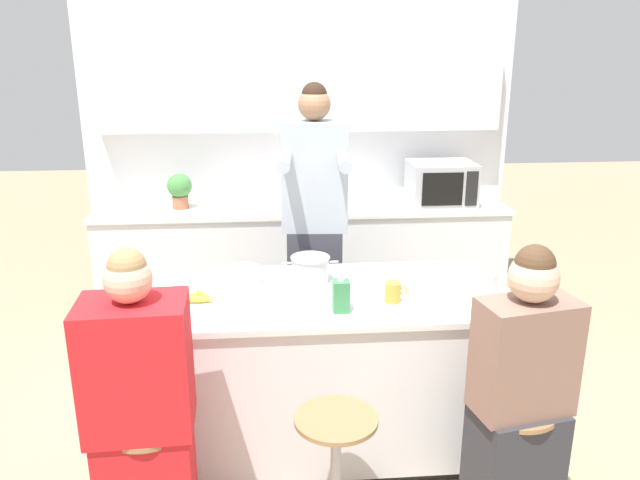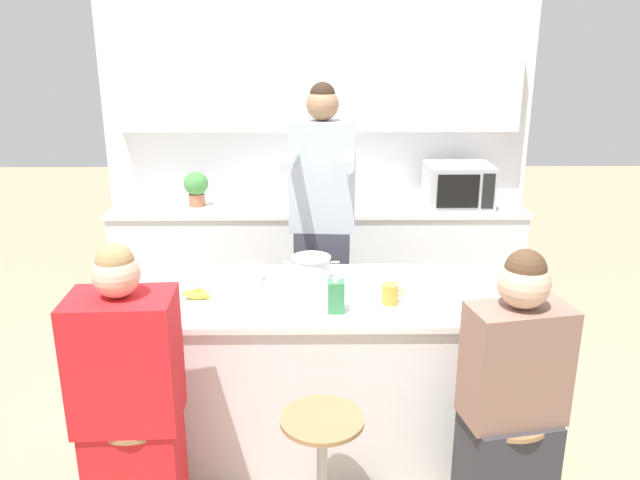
# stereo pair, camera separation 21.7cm
# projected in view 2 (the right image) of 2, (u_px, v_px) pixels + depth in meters

# --- Properties ---
(ground_plane) EXTENTS (16.00, 16.00, 0.00)m
(ground_plane) POSITION_uv_depth(u_px,v_px,m) (320.00, 442.00, 3.40)
(ground_plane) COLOR tan
(wall_back) EXTENTS (3.27, 0.22, 2.70)m
(wall_back) POSITION_uv_depth(u_px,v_px,m) (317.00, 117.00, 4.74)
(wall_back) COLOR white
(wall_back) RESTS_ON ground_plane
(back_counter) EXTENTS (3.04, 0.61, 0.92)m
(back_counter) POSITION_uv_depth(u_px,v_px,m) (318.00, 263.00, 4.79)
(back_counter) COLOR silver
(back_counter) RESTS_ON ground_plane
(kitchen_island) EXTENTS (1.91, 0.84, 0.88)m
(kitchen_island) POSITION_uv_depth(u_px,v_px,m) (320.00, 369.00, 3.27)
(kitchen_island) COLOR black
(kitchen_island) RESTS_ON ground_plane
(bar_stool_leftmost) EXTENTS (0.38, 0.38, 0.62)m
(bar_stool_leftmost) POSITION_uv_depth(u_px,v_px,m) (143.00, 477.00, 2.64)
(bar_stool_leftmost) COLOR #997047
(bar_stool_leftmost) RESTS_ON ground_plane
(bar_stool_center) EXTENTS (0.38, 0.38, 0.62)m
(bar_stool_center) POSITION_uv_depth(u_px,v_px,m) (322.00, 479.00, 2.63)
(bar_stool_center) COLOR #997047
(bar_stool_center) RESTS_ON ground_plane
(bar_stool_rightmost) EXTENTS (0.38, 0.38, 0.62)m
(bar_stool_rightmost) POSITION_uv_depth(u_px,v_px,m) (501.00, 475.00, 2.65)
(bar_stool_rightmost) COLOR #997047
(bar_stool_rightmost) RESTS_ON ground_plane
(person_cooking) EXTENTS (0.43, 0.61, 1.87)m
(person_cooking) POSITION_uv_depth(u_px,v_px,m) (322.00, 239.00, 3.81)
(person_cooking) COLOR #383842
(person_cooking) RESTS_ON ground_plane
(person_wrapped_blanket) EXTENTS (0.42, 0.30, 1.37)m
(person_wrapped_blanket) POSITION_uv_depth(u_px,v_px,m) (131.00, 414.00, 2.52)
(person_wrapped_blanket) COLOR red
(person_wrapped_blanket) RESTS_ON ground_plane
(person_seated_near) EXTENTS (0.43, 0.33, 1.34)m
(person_seated_near) POSITION_uv_depth(u_px,v_px,m) (510.00, 418.00, 2.55)
(person_seated_near) COLOR #333338
(person_seated_near) RESTS_ON ground_plane
(cooking_pot) EXTENTS (0.29, 0.21, 0.13)m
(cooking_pot) POSITION_uv_depth(u_px,v_px,m) (311.00, 269.00, 3.27)
(cooking_pot) COLOR #B7BABC
(cooking_pot) RESTS_ON kitchen_island
(fruit_bowl) EXTENTS (0.20, 0.20, 0.08)m
(fruit_bowl) POSITION_uv_depth(u_px,v_px,m) (244.00, 274.00, 3.27)
(fruit_bowl) COLOR silver
(fruit_bowl) RESTS_ON kitchen_island
(mixing_bowl_steel) EXTENTS (0.23, 0.23, 0.08)m
(mixing_bowl_steel) POSITION_uv_depth(u_px,v_px,m) (476.00, 284.00, 3.13)
(mixing_bowl_steel) COLOR silver
(mixing_bowl_steel) RESTS_ON kitchen_island
(coffee_cup_near) EXTENTS (0.11, 0.08, 0.10)m
(coffee_cup_near) POSITION_uv_depth(u_px,v_px,m) (390.00, 294.00, 2.98)
(coffee_cup_near) COLOR orange
(coffee_cup_near) RESTS_ON kitchen_island
(banana_bunch) EXTENTS (0.17, 0.12, 0.05)m
(banana_bunch) POSITION_uv_depth(u_px,v_px,m) (197.00, 294.00, 3.06)
(banana_bunch) COLOR yellow
(banana_bunch) RESTS_ON kitchen_island
(juice_carton) EXTENTS (0.08, 0.08, 0.17)m
(juice_carton) POSITION_uv_depth(u_px,v_px,m) (336.00, 296.00, 2.89)
(juice_carton) COLOR #38844C
(juice_carton) RESTS_ON kitchen_island
(microwave) EXTENTS (0.48, 0.39, 0.32)m
(microwave) POSITION_uv_depth(u_px,v_px,m) (458.00, 185.00, 4.59)
(microwave) COLOR #B2B5B7
(microwave) RESTS_ON back_counter
(potted_plant) EXTENTS (0.18, 0.18, 0.26)m
(potted_plant) POSITION_uv_depth(u_px,v_px,m) (196.00, 187.00, 4.60)
(potted_plant) COLOR #A86042
(potted_plant) RESTS_ON back_counter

